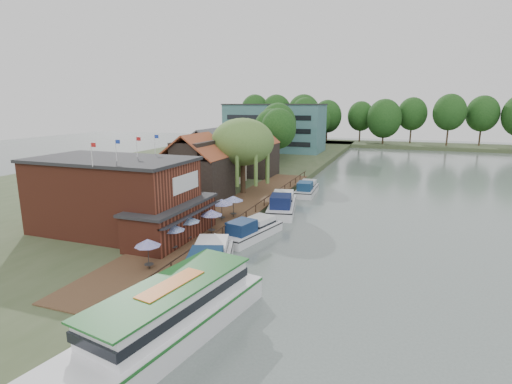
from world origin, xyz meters
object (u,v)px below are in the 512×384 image
(cruiser_0, at_px, (209,259))
(cruiser_1, at_px, (252,228))
(umbrella_2, at_px, (187,229))
(pub, at_px, (130,197))
(umbrella_4, at_px, (222,210))
(cottage_a, at_px, (196,167))
(willow, at_px, (243,156))
(cruiser_3, at_px, (307,187))
(umbrella_1, at_px, (173,237))
(umbrella_3, at_px, (211,222))
(tour_boat, at_px, (163,316))
(swan, at_px, (169,334))
(hotel_block, at_px, (275,127))
(cottage_c, at_px, (254,151))
(cottage_b, at_px, (210,156))
(umbrella_0, at_px, (148,254))
(umbrella_5, at_px, (233,206))
(cruiser_2, at_px, (282,202))

(cruiser_0, height_order, cruiser_1, cruiser_0)
(umbrella_2, relative_size, cruiser_1, 0.26)
(pub, distance_m, umbrella_4, 9.52)
(pub, height_order, cottage_a, cottage_a)
(willow, height_order, cruiser_3, willow)
(cruiser_3, bearing_deg, umbrella_1, -102.15)
(umbrella_3, height_order, umbrella_4, same)
(pub, bearing_deg, tour_boat, -47.65)
(umbrella_2, relative_size, swan, 5.40)
(hotel_block, distance_m, cottage_c, 37.90)
(cottage_b, height_order, umbrella_3, cottage_b)
(umbrella_4, bearing_deg, umbrella_0, -89.19)
(tour_boat, bearing_deg, cruiser_1, 105.60)
(willow, height_order, umbrella_4, willow)
(cottage_a, bearing_deg, willow, 48.01)
(cruiser_3, xyz_separation_m, swan, (1.01, -39.65, -0.86))
(umbrella_3, bearing_deg, pub, -162.64)
(umbrella_1, height_order, umbrella_5, same)
(umbrella_2, bearing_deg, tour_boat, -65.84)
(cottage_c, bearing_deg, cruiser_3, -32.71)
(cottage_a, relative_size, swan, 19.55)
(willow, xyz_separation_m, umbrella_4, (3.01, -13.47, -3.93))
(tour_boat, xyz_separation_m, swan, (-0.08, 0.56, -1.46))
(willow, xyz_separation_m, umbrella_1, (2.91, -22.99, -3.93))
(cruiser_2, bearing_deg, cottage_b, 136.05)
(umbrella_4, relative_size, tour_boat, 0.16)
(cruiser_0, bearing_deg, umbrella_3, 95.52)
(cottage_a, distance_m, umbrella_5, 10.87)
(cottage_a, xyz_separation_m, cruiser_0, (11.33, -19.07, -3.93))
(hotel_block, bearing_deg, pub, -83.57)
(cottage_b, distance_m, cottage_c, 9.85)
(cruiser_1, bearing_deg, umbrella_1, -100.91)
(umbrella_4, height_order, umbrella_5, same)
(cottage_b, height_order, umbrella_5, cottage_b)
(cottage_b, relative_size, willow, 0.92)
(swan, bearing_deg, cruiser_0, 101.06)
(cruiser_1, xyz_separation_m, cruiser_3, (0.66, 21.57, -0.02))
(umbrella_2, xyz_separation_m, umbrella_3, (1.07, 2.71, 0.00))
(umbrella_1, bearing_deg, umbrella_5, 86.73)
(umbrella_2, height_order, cruiser_1, umbrella_2)
(umbrella_1, relative_size, cruiser_2, 0.22)
(pub, distance_m, cottage_b, 25.33)
(pub, bearing_deg, cruiser_1, 27.41)
(cottage_b, bearing_deg, umbrella_5, -56.42)
(hotel_block, bearing_deg, cottage_a, -82.87)
(umbrella_0, relative_size, umbrella_4, 0.97)
(cottage_a, relative_size, willow, 0.82)
(umbrella_5, height_order, cruiser_2, umbrella_5)
(umbrella_5, xyz_separation_m, cruiser_0, (3.26, -12.41, -0.97))
(pub, relative_size, umbrella_0, 8.42)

